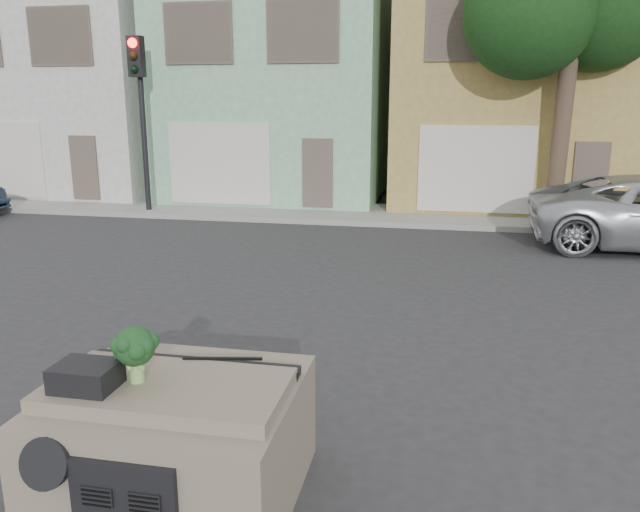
% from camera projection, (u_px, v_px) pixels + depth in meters
% --- Properties ---
extents(ground_plane, '(120.00, 120.00, 0.00)m').
position_uv_depth(ground_plane, '(274.00, 358.00, 8.26)').
color(ground_plane, '#303033').
rests_on(ground_plane, ground).
extents(sidewalk, '(40.00, 3.00, 0.15)m').
position_uv_depth(sidewalk, '(369.00, 214.00, 18.23)').
color(sidewalk, gray).
rests_on(sidewalk, ground).
extents(townhouse_white, '(7.20, 8.20, 7.55)m').
position_uv_depth(townhouse_white, '(91.00, 87.00, 23.23)').
color(townhouse_white, silver).
rests_on(townhouse_white, ground).
extents(townhouse_mint, '(7.20, 8.20, 7.55)m').
position_uv_depth(townhouse_mint, '(286.00, 87.00, 21.80)').
color(townhouse_mint, '#88C198').
rests_on(townhouse_mint, ground).
extents(townhouse_tan, '(7.20, 8.20, 7.55)m').
position_uv_depth(townhouse_tan, '(508.00, 86.00, 20.38)').
color(townhouse_tan, '#AD924B').
rests_on(townhouse_tan, ground).
extents(traffic_signal, '(0.40, 0.40, 5.10)m').
position_uv_depth(traffic_signal, '(142.00, 128.00, 17.91)').
color(traffic_signal, black).
rests_on(traffic_signal, ground).
extents(tree_near, '(4.40, 4.00, 8.50)m').
position_uv_depth(tree_near, '(568.00, 62.00, 15.60)').
color(tree_near, '#153613').
rests_on(tree_near, ground).
extents(car_dashboard, '(2.00, 1.80, 1.12)m').
position_uv_depth(car_dashboard, '(178.00, 436.00, 5.27)').
color(car_dashboard, '#7D705D').
rests_on(car_dashboard, ground).
extents(instrument_hump, '(0.48, 0.38, 0.20)m').
position_uv_depth(instrument_hump, '(86.00, 376.00, 4.89)').
color(instrument_hump, black).
rests_on(instrument_hump, car_dashboard).
extents(wiper_arm, '(0.69, 0.15, 0.02)m').
position_uv_depth(wiper_arm, '(223.00, 358.00, 5.44)').
color(wiper_arm, black).
rests_on(wiper_arm, car_dashboard).
extents(broccoli, '(0.54, 0.54, 0.48)m').
position_uv_depth(broccoli, '(135.00, 354.00, 4.97)').
color(broccoli, '#153616').
rests_on(broccoli, car_dashboard).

